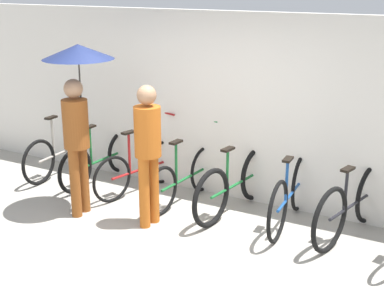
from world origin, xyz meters
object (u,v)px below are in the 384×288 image
object	(u,v)px
parked_bicycle_1	(100,159)
parked_bicycle_3	(184,177)
pedestrian_leading	(77,89)
parked_bicycle_0	(62,151)
parked_bicycle_4	(235,184)
parked_bicycle_5	(290,194)
parked_bicycle_2	(140,168)
parked_bicycle_6	(352,204)
pedestrian_center	(148,145)

from	to	relation	value
parked_bicycle_1	parked_bicycle_3	bearing A→B (deg)	-89.60
pedestrian_leading	parked_bicycle_0	bearing A→B (deg)	137.88
parked_bicycle_4	parked_bicycle_5	world-z (taller)	parked_bicycle_5
parked_bicycle_1	parked_bicycle_2	world-z (taller)	parked_bicycle_2
parked_bicycle_2	parked_bicycle_3	world-z (taller)	parked_bicycle_2
parked_bicycle_2	parked_bicycle_5	distance (m)	2.20
parked_bicycle_4	parked_bicycle_5	xyz separation A→B (m)	(0.73, -0.01, 0.00)
parked_bicycle_6	pedestrian_leading	bearing A→B (deg)	120.06
parked_bicycle_0	parked_bicycle_3	xyz separation A→B (m)	(2.20, -0.06, -0.01)
parked_bicycle_6	pedestrian_center	size ratio (longest dim) A/B	1.01
parked_bicycle_1	parked_bicycle_4	distance (m)	2.20
pedestrian_leading	pedestrian_center	distance (m)	1.13
parked_bicycle_3	parked_bicycle_1	bearing A→B (deg)	92.56
parked_bicycle_0	parked_bicycle_5	size ratio (longest dim) A/B	0.98
parked_bicycle_4	pedestrian_center	size ratio (longest dim) A/B	1.03
parked_bicycle_0	pedestrian_center	bearing A→B (deg)	-113.72
parked_bicycle_4	parked_bicycle_6	distance (m)	1.47
parked_bicycle_6	pedestrian_center	bearing A→B (deg)	124.77
parked_bicycle_3	parked_bicycle_5	bearing A→B (deg)	-83.95
parked_bicycle_5	parked_bicycle_1	bearing A→B (deg)	85.95
pedestrian_center	parked_bicycle_1	bearing A→B (deg)	155.29
parked_bicycle_0	parked_bicycle_3	distance (m)	2.20
parked_bicycle_2	pedestrian_center	world-z (taller)	pedestrian_center
parked_bicycle_1	parked_bicycle_3	xyz separation A→B (m)	(1.47, -0.06, 0.00)
parked_bicycle_2	parked_bicycle_1	bearing A→B (deg)	100.37
parked_bicycle_4	pedestrian_center	world-z (taller)	pedestrian_center
parked_bicycle_5	parked_bicycle_6	world-z (taller)	parked_bicycle_5
parked_bicycle_5	parked_bicycle_0	bearing A→B (deg)	86.11
parked_bicycle_2	parked_bicycle_5	bearing A→B (deg)	-75.80
parked_bicycle_3	parked_bicycle_6	distance (m)	2.20
parked_bicycle_0	parked_bicycle_4	bearing A→B (deg)	-92.34
parked_bicycle_2	parked_bicycle_3	xyz separation A→B (m)	(0.73, -0.02, -0.00)
parked_bicycle_2	parked_bicycle_0	bearing A→B (deg)	102.21
parked_bicycle_0	parked_bicycle_6	size ratio (longest dim) A/B	0.97
parked_bicycle_2	parked_bicycle_4	xyz separation A→B (m)	(1.47, 0.02, 0.03)
parked_bicycle_4	pedestrian_leading	bearing A→B (deg)	126.52
pedestrian_leading	parked_bicycle_1	bearing A→B (deg)	112.72
parked_bicycle_4	parked_bicycle_5	size ratio (longest dim) A/B	1.04
parked_bicycle_2	parked_bicycle_5	world-z (taller)	parked_bicycle_5
parked_bicycle_2	parked_bicycle_4	bearing A→B (deg)	-75.36
parked_bicycle_4	parked_bicycle_5	distance (m)	0.73
parked_bicycle_3	parked_bicycle_5	xyz separation A→B (m)	(1.47, 0.02, 0.04)
parked_bicycle_0	parked_bicycle_2	size ratio (longest dim) A/B	1.07
pedestrian_center	parked_bicycle_6	bearing A→B (deg)	28.12
parked_bicycle_3	pedestrian_center	world-z (taller)	pedestrian_center
parked_bicycle_2	pedestrian_center	distance (m)	1.28
parked_bicycle_1	pedestrian_center	bearing A→B (deg)	-118.48
parked_bicycle_3	pedestrian_leading	distance (m)	1.84
parked_bicycle_4	parked_bicycle_6	world-z (taller)	parked_bicycle_6
parked_bicycle_0	parked_bicycle_6	distance (m)	4.41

